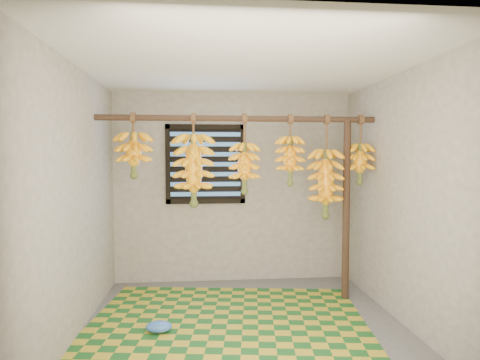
{
  "coord_description": "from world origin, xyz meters",
  "views": [
    {
      "loc": [
        -0.38,
        -3.59,
        1.58
      ],
      "look_at": [
        0.0,
        0.55,
        1.35
      ],
      "focal_mm": 30.0,
      "sensor_mm": 36.0,
      "label": 1
    }
  ],
  "objects": [
    {
      "name": "ceiling",
      "position": [
        0.0,
        0.0,
        2.4
      ],
      "size": [
        3.0,
        3.0,
        0.01
      ],
      "primitive_type": "cube",
      "color": "silver",
      "rests_on": "wall_back"
    },
    {
      "name": "banana_bunch_c",
      "position": [
        0.06,
        0.7,
        1.47
      ],
      "size": [
        0.31,
        0.31,
        0.85
      ],
      "color": "brown",
      "rests_on": "hanging_pole"
    },
    {
      "name": "window",
      "position": [
        -0.35,
        1.48,
        1.5
      ],
      "size": [
        1.0,
        0.04,
        1.0
      ],
      "color": "black",
      "rests_on": "wall_back"
    },
    {
      "name": "banana_bunch_a",
      "position": [
        -1.11,
        0.7,
        1.61
      ],
      "size": [
        0.35,
        0.35,
        0.67
      ],
      "color": "brown",
      "rests_on": "hanging_pole"
    },
    {
      "name": "woven_mat",
      "position": [
        -0.16,
        0.1,
        0.01
      ],
      "size": [
        2.88,
        2.42,
        0.01
      ],
      "primitive_type": "cube",
      "rotation": [
        0.0,
        0.0,
        -0.13
      ],
      "color": "#18511D",
      "rests_on": "floor"
    },
    {
      "name": "plastic_bag",
      "position": [
        -0.79,
        -0.01,
        0.06
      ],
      "size": [
        0.25,
        0.18,
        0.1
      ],
      "primitive_type": "ellipsoid",
      "rotation": [
        0.0,
        0.0,
        -0.04
      ],
      "color": "#2F62B1",
      "rests_on": "woven_mat"
    },
    {
      "name": "banana_bunch_e",
      "position": [
        0.96,
        0.7,
        1.3
      ],
      "size": [
        0.36,
        0.36,
        1.13
      ],
      "color": "brown",
      "rests_on": "hanging_pole"
    },
    {
      "name": "banana_bunch_d",
      "position": [
        0.56,
        0.7,
        1.55
      ],
      "size": [
        0.31,
        0.31,
        0.77
      ],
      "color": "brown",
      "rests_on": "hanging_pole"
    },
    {
      "name": "support_post",
      "position": [
        1.2,
        0.7,
        1.0
      ],
      "size": [
        0.08,
        0.08,
        2.0
      ],
      "primitive_type": "cylinder",
      "color": "#422D1F",
      "rests_on": "floor"
    },
    {
      "name": "wall_right",
      "position": [
        1.5,
        0.0,
        1.2
      ],
      "size": [
        0.01,
        3.0,
        2.4
      ],
      "primitive_type": "cube",
      "color": "slate",
      "rests_on": "floor"
    },
    {
      "name": "banana_bunch_b",
      "position": [
        -0.48,
        0.7,
        1.45
      ],
      "size": [
        0.42,
        0.42,
        0.98
      ],
      "color": "brown",
      "rests_on": "hanging_pole"
    },
    {
      "name": "wall_left",
      "position": [
        -1.5,
        0.0,
        1.2
      ],
      "size": [
        0.01,
        3.0,
        2.4
      ],
      "primitive_type": "cube",
      "color": "slate",
      "rests_on": "floor"
    },
    {
      "name": "hanging_pole",
      "position": [
        0.0,
        0.7,
        2.0
      ],
      "size": [
        3.0,
        0.06,
        0.06
      ],
      "primitive_type": "cylinder",
      "rotation": [
        0.0,
        1.57,
        0.0
      ],
      "color": "#422D1F",
      "rests_on": "wall_left"
    },
    {
      "name": "banana_bunch_f",
      "position": [
        1.35,
        0.7,
        1.52
      ],
      "size": [
        0.3,
        0.3,
        0.76
      ],
      "color": "brown",
      "rests_on": "hanging_pole"
    },
    {
      "name": "floor",
      "position": [
        0.0,
        0.0,
        -0.01
      ],
      "size": [
        3.0,
        3.0,
        0.01
      ],
      "primitive_type": "cube",
      "color": "#505050",
      "rests_on": "ground"
    },
    {
      "name": "wall_back",
      "position": [
        0.0,
        1.5,
        1.2
      ],
      "size": [
        3.0,
        0.01,
        2.4
      ],
      "primitive_type": "cube",
      "color": "slate",
      "rests_on": "floor"
    }
  ]
}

